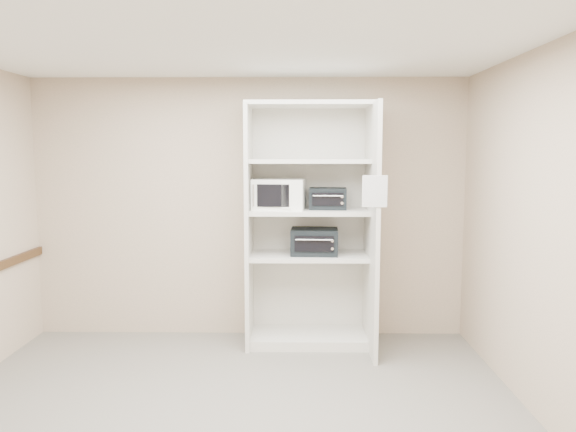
{
  "coord_description": "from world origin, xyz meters",
  "views": [
    {
      "loc": [
        0.49,
        -3.85,
        1.94
      ],
      "look_at": [
        0.41,
        1.39,
        1.34
      ],
      "focal_mm": 35.0,
      "sensor_mm": 36.0,
      "label": 1
    }
  ],
  "objects_px": {
    "shelving_unit": "(314,233)",
    "microwave": "(279,194)",
    "toaster_oven_upper": "(328,199)",
    "toaster_oven_lower": "(314,242)"
  },
  "relations": [
    {
      "from": "shelving_unit",
      "to": "toaster_oven_lower",
      "type": "xyz_separation_m",
      "value": [
        0.01,
        -0.01,
        -0.08
      ]
    },
    {
      "from": "toaster_oven_upper",
      "to": "toaster_oven_lower",
      "type": "bearing_deg",
      "value": -154.85
    },
    {
      "from": "microwave",
      "to": "toaster_oven_lower",
      "type": "height_order",
      "value": "microwave"
    },
    {
      "from": "shelving_unit",
      "to": "microwave",
      "type": "height_order",
      "value": "shelving_unit"
    },
    {
      "from": "shelving_unit",
      "to": "toaster_oven_upper",
      "type": "bearing_deg",
      "value": 15.09
    },
    {
      "from": "toaster_oven_lower",
      "to": "shelving_unit",
      "type": "bearing_deg",
      "value": 123.21
    },
    {
      "from": "shelving_unit",
      "to": "toaster_oven_lower",
      "type": "distance_m",
      "value": 0.08
    },
    {
      "from": "shelving_unit",
      "to": "microwave",
      "type": "distance_m",
      "value": 0.52
    },
    {
      "from": "toaster_oven_upper",
      "to": "shelving_unit",
      "type": "bearing_deg",
      "value": -161.42
    },
    {
      "from": "toaster_oven_upper",
      "to": "toaster_oven_lower",
      "type": "distance_m",
      "value": 0.45
    }
  ]
}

